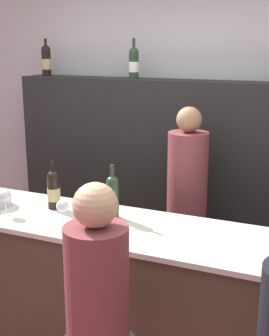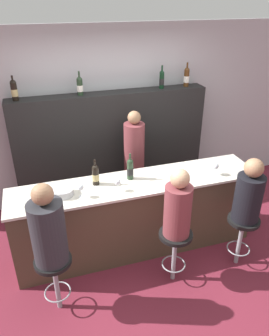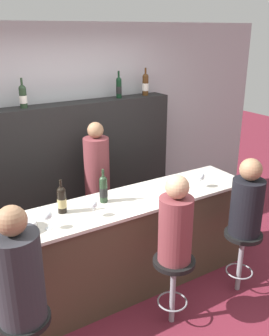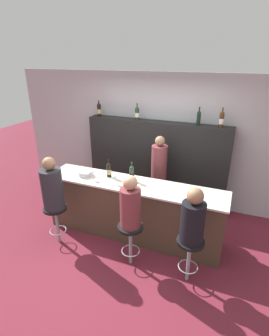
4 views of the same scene
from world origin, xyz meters
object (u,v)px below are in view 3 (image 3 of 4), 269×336
metal_bowl (23,225)px  guest_seated_left (18,272)px  wine_glass_2 (201,177)px  bar_stool_middle (173,274)px  wine_bottle_counter_1 (103,189)px  bar_stool_left (26,334)px  wine_bottle_backbar_3 (145,84)px  wine_glass_0 (48,216)px  guest_seated_middle (176,224)px  bar_stool_right (242,246)px  wine_bottle_counter_0 (62,200)px  wine_bottle_backbar_1 (23,96)px  guest_seated_right (247,202)px  bartender (98,194)px  wine_glass_1 (93,205)px  wine_bottle_backbar_2 (119,87)px

metal_bowl → guest_seated_left: guest_seated_left is taller
wine_glass_2 → bar_stool_middle: size_ratio=0.24×
wine_bottle_counter_1 → bar_stool_left: 1.39m
wine_bottle_backbar_3 → guest_seated_left: size_ratio=0.40×
wine_glass_0 → guest_seated_middle: 1.05m
bar_stool_right → wine_bottle_counter_0: bearing=154.6°
wine_bottle_counter_0 → guest_seated_left: 0.95m
wine_bottle_backbar_1 → guest_seated_right: 2.52m
wine_bottle_counter_1 → bartender: bartender is taller
wine_bottle_counter_1 → wine_bottle_backbar_1: wine_bottle_backbar_1 is taller
wine_bottle_counter_0 → guest_seated_right: 1.72m
guest_seated_right → metal_bowl: bearing=162.3°
wine_glass_1 → wine_glass_2: 1.22m
wine_glass_2 → wine_glass_1: bearing=180.0°
wine_bottle_backbar_3 → metal_bowl: 2.50m
wine_bottle_counter_0 → wine_bottle_backbar_2: 1.82m
wine_glass_0 → wine_glass_2: same height
wine_bottle_backbar_3 → guest_seated_left: (-2.21, -1.85, -0.84)m
wine_bottle_backbar_2 → bar_stool_middle: wine_bottle_backbar_2 is taller
guest_seated_middle → bar_stool_right: 0.98m
wine_glass_0 → wine_bottle_counter_1: bearing=19.2°
wine_bottle_backbar_3 → wine_bottle_backbar_1: bearing=-180.0°
metal_bowl → guest_seated_left: size_ratio=0.27×
wine_bottle_backbar_1 → wine_bottle_backbar_2: bearing=0.0°
wine_bottle_counter_0 → metal_bowl: bearing=-163.2°
guest_seated_left → wine_glass_0: bearing=53.0°
guest_seated_left → bar_stool_middle: bearing=0.0°
wine_glass_0 → guest_seated_middle: bearing=-29.8°
wine_bottle_backbar_3 → bartender: 1.54m
guest_seated_left → bartender: (1.27, 1.40, -0.29)m
wine_bottle_backbar_2 → guest_seated_right: wine_bottle_backbar_2 is taller
guest_seated_right → wine_glass_1: bearing=158.9°
bartender → wine_glass_0: bearing=-135.1°
wine_glass_2 → bar_stool_middle: bearing=-144.3°
wine_bottle_backbar_3 → wine_glass_2: wine_bottle_backbar_3 is taller
wine_glass_2 → guest_seated_left: 2.08m
wine_glass_1 → metal_bowl: 0.60m
wine_glass_1 → guest_seated_left: 0.95m
bar_stool_middle → bartender: size_ratio=0.42×
wine_bottle_backbar_2 → bartender: wine_bottle_backbar_2 is taller
wine_glass_1 → bartender: (0.47, 0.88, -0.35)m
bar_stool_left → bar_stool_middle: 1.30m
wine_bottle_backbar_1 → bartender: (0.61, -0.46, -1.11)m
bar_stool_middle → wine_glass_0: bearing=150.2°
wine_bottle_backbar_1 → wine_glass_1: size_ratio=2.11×
wine_bottle_backbar_1 → guest_seated_left: bearing=-109.6°
wine_glass_0 → metal_bowl: (-0.18, 0.10, -0.08)m
wine_bottle_backbar_1 → bar_stool_left: wine_bottle_backbar_1 is taller
wine_bottle_backbar_3 → wine_glass_1: 2.09m
wine_glass_1 → metal_bowl: (-0.59, 0.10, -0.07)m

